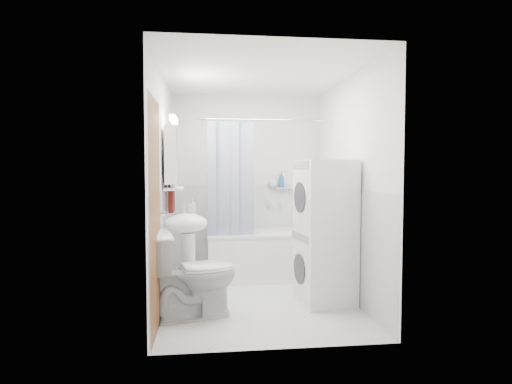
{
  "coord_description": "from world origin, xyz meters",
  "views": [
    {
      "loc": [
        -0.56,
        -4.52,
        1.4
      ],
      "look_at": [
        -0.01,
        0.15,
        1.15
      ],
      "focal_mm": 30.0,
      "sensor_mm": 36.0,
      "label": 1
    }
  ],
  "objects": [
    {
      "name": "floor",
      "position": [
        0.0,
        0.0,
        0.0
      ],
      "size": [
        2.6,
        2.6,
        0.0
      ],
      "primitive_type": "plane",
      "color": "silver",
      "rests_on": "ground"
    },
    {
      "name": "medicine_cabinet",
      "position": [
        -0.9,
        0.1,
        1.57
      ],
      "size": [
        0.13,
        0.5,
        0.71
      ],
      "color": "white",
      "rests_on": "room_walls"
    },
    {
      "name": "towel",
      "position": [
        -0.94,
        0.35,
        1.33
      ],
      "size": [
        0.07,
        0.33,
        0.79
      ],
      "color": "maroon",
      "rests_on": "room_walls"
    },
    {
      "name": "soap_pump",
      "position": [
        -0.71,
        0.25,
        0.95
      ],
      "size": [
        0.08,
        0.17,
        0.08
      ],
      "primitive_type": "imported",
      "color": "gray",
      "rests_on": "sink"
    },
    {
      "name": "shampoo_a",
      "position": [
        0.35,
        1.24,
        1.23
      ],
      "size": [
        0.13,
        0.17,
        0.13
      ],
      "primitive_type": "imported",
      "color": "gray",
      "rests_on": "shower_caddy"
    },
    {
      "name": "bathtub",
      "position": [
        0.25,
        0.92,
        0.33
      ],
      "size": [
        1.59,
        0.75,
        0.6
      ],
      "color": "white",
      "rests_on": "ground"
    },
    {
      "name": "shelf_bottle",
      "position": [
        -0.89,
        -0.05,
        1.25
      ],
      "size": [
        0.07,
        0.18,
        0.07
      ],
      "primitive_type": "imported",
      "color": "gray",
      "rests_on": "shelf"
    },
    {
      "name": "washer_dryer",
      "position": [
        0.68,
        -0.2,
        0.75
      ],
      "size": [
        0.6,
        0.59,
        1.5
      ],
      "rotation": [
        0.0,
        0.0,
        0.13
      ],
      "color": "white",
      "rests_on": "ground"
    },
    {
      "name": "toilet",
      "position": [
        -0.68,
        -0.48,
        0.41
      ],
      "size": [
        0.93,
        0.67,
        0.82
      ],
      "primitive_type": "imported",
      "rotation": [
        0.0,
        0.0,
        1.83
      ],
      "color": "white",
      "rests_on": "ground"
    },
    {
      "name": "curtain_rod",
      "position": [
        0.25,
        0.6,
        2.0
      ],
      "size": [
        1.77,
        0.02,
        0.02
      ],
      "primitive_type": "cylinder",
      "rotation": [
        0.0,
        1.57,
        0.0
      ],
      "color": "silver",
      "rests_on": "room_walls"
    },
    {
      "name": "shampoo_b",
      "position": [
        0.47,
        1.24,
        1.2
      ],
      "size": [
        0.08,
        0.21,
        0.08
      ],
      "primitive_type": "imported",
      "color": "#26569B",
      "rests_on": "shower_caddy"
    },
    {
      "name": "shower_caddy",
      "position": [
        0.5,
        1.24,
        1.15
      ],
      "size": [
        0.22,
        0.06,
        0.02
      ],
      "primitive_type": "cube",
      "color": "silver",
      "rests_on": "room_walls"
    },
    {
      "name": "wainscot",
      "position": [
        0.0,
        0.29,
        0.6
      ],
      "size": [
        1.98,
        2.58,
        2.58
      ],
      "color": "white",
      "rests_on": "ground"
    },
    {
      "name": "shelf",
      "position": [
        -0.89,
        0.1,
        1.2
      ],
      "size": [
        0.18,
        0.54,
        0.02
      ],
      "primitive_type": "cube",
      "color": "silver",
      "rests_on": "room_walls"
    },
    {
      "name": "sink",
      "position": [
        -0.75,
        -0.1,
        0.7
      ],
      "size": [
        0.44,
        0.37,
        1.04
      ],
      "color": "white",
      "rests_on": "ground"
    },
    {
      "name": "door",
      "position": [
        -0.95,
        -0.55,
        1.0
      ],
      "size": [
        0.05,
        2.0,
        2.0
      ],
      "color": "brown",
      "rests_on": "ground"
    },
    {
      "name": "tub_spout",
      "position": [
        0.45,
        1.25,
        0.92
      ],
      "size": [
        0.04,
        0.12,
        0.04
      ],
      "primitive_type": "cylinder",
      "rotation": [
        1.57,
        0.0,
        0.0
      ],
      "color": "silver",
      "rests_on": "room_walls"
    },
    {
      "name": "shower_curtain",
      "position": [
        -0.26,
        0.6,
        1.25
      ],
      "size": [
        0.55,
        0.02,
        1.45
      ],
      "color": "#141F46",
      "rests_on": "curtain_rod"
    },
    {
      "name": "room_walls",
      "position": [
        0.0,
        0.0,
        1.49
      ],
      "size": [
        2.6,
        2.6,
        2.6
      ],
      "color": "white",
      "rests_on": "ground"
    },
    {
      "name": "shelf_cup",
      "position": [
        -0.89,
        0.22,
        1.26
      ],
      "size": [
        0.1,
        0.09,
        0.1
      ],
      "primitive_type": "imported",
      "color": "gray",
      "rests_on": "shelf"
    }
  ]
}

